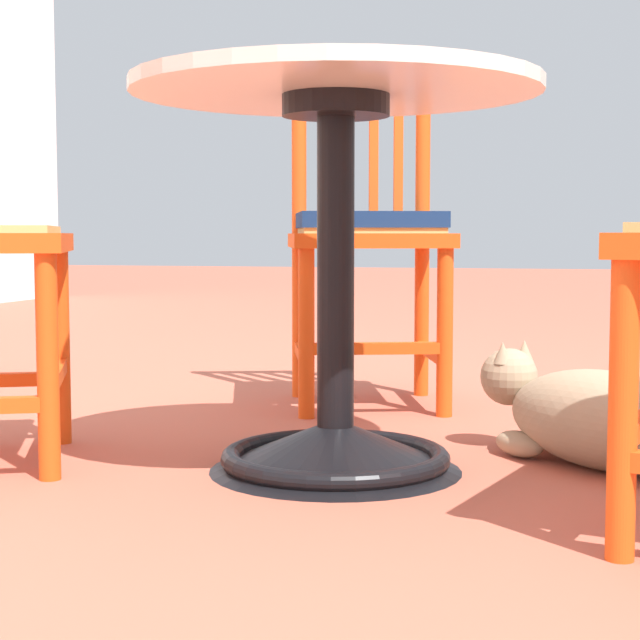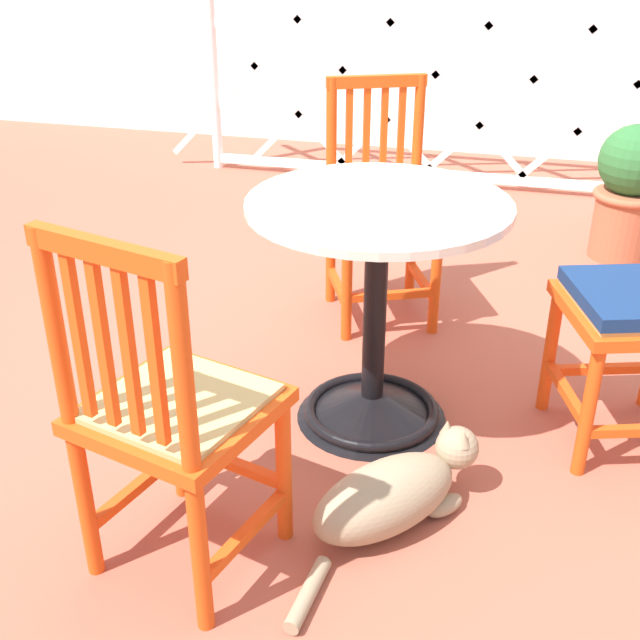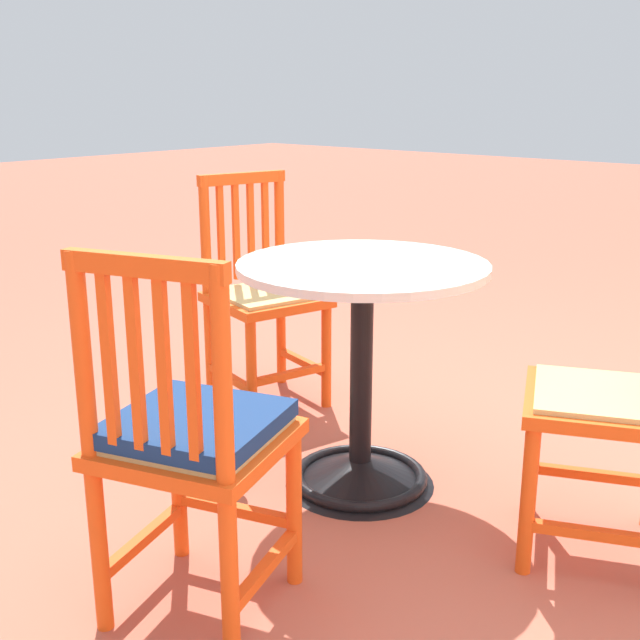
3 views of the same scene
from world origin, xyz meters
The scene contains 7 objects.
ground_plane centered at (0.00, 0.00, 0.00)m, with size 24.00×24.00×0.00m, color #AD5642.
lattice_fence_panel centered at (-0.10, 2.40, 0.63)m, with size 3.28×0.06×1.27m.
cafe_table centered at (0.06, -0.08, 0.28)m, with size 0.76×0.76×0.73m.
orange_chair_near_fence centered at (-0.07, 0.66, 0.43)m, with size 0.53×0.53×0.91m.
orange_chair_at_corner centered at (-0.26, -0.82, 0.43)m, with size 0.49×0.49×0.91m.
tabby_cat centered at (0.22, -0.55, 0.10)m, with size 0.44×0.67×0.23m.
terracotta_planter centered at (0.91, 1.52, 0.33)m, with size 0.32×0.32×0.62m.
Camera 2 is at (0.45, -2.19, 1.46)m, focal length 44.73 mm.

